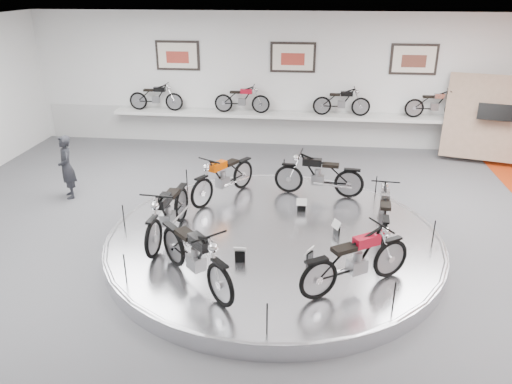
# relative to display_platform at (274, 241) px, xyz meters

# --- Properties ---
(floor) EXTENTS (16.00, 16.00, 0.00)m
(floor) POSITION_rel_display_platform_xyz_m (0.00, -0.30, -0.15)
(floor) COLOR #505052
(floor) RESTS_ON ground
(ceiling) EXTENTS (16.00, 16.00, 0.00)m
(ceiling) POSITION_rel_display_platform_xyz_m (0.00, -0.30, 3.85)
(ceiling) COLOR white
(ceiling) RESTS_ON wall_back
(wall_back) EXTENTS (16.00, 0.00, 16.00)m
(wall_back) POSITION_rel_display_platform_xyz_m (0.00, 6.70, 1.85)
(wall_back) COLOR silver
(wall_back) RESTS_ON floor
(dado_band) EXTENTS (15.68, 0.04, 1.10)m
(dado_band) POSITION_rel_display_platform_xyz_m (0.00, 6.68, 0.40)
(dado_band) COLOR #BCBCBA
(dado_band) RESTS_ON floor
(display_platform) EXTENTS (6.40, 6.40, 0.30)m
(display_platform) POSITION_rel_display_platform_xyz_m (0.00, 0.00, 0.00)
(display_platform) COLOR silver
(display_platform) RESTS_ON floor
(platform_rim) EXTENTS (6.40, 6.40, 0.10)m
(platform_rim) POSITION_rel_display_platform_xyz_m (0.00, 0.00, 0.12)
(platform_rim) COLOR #B2B2BA
(platform_rim) RESTS_ON display_platform
(shelf) EXTENTS (11.00, 0.55, 0.10)m
(shelf) POSITION_rel_display_platform_xyz_m (0.00, 6.40, 0.85)
(shelf) COLOR silver
(shelf) RESTS_ON wall_back
(poster_left) EXTENTS (1.35, 0.06, 0.88)m
(poster_left) POSITION_rel_display_platform_xyz_m (-3.50, 6.66, 2.55)
(poster_left) COLOR silver
(poster_left) RESTS_ON wall_back
(poster_center) EXTENTS (1.35, 0.06, 0.88)m
(poster_center) POSITION_rel_display_platform_xyz_m (0.00, 6.66, 2.55)
(poster_center) COLOR silver
(poster_center) RESTS_ON wall_back
(poster_right) EXTENTS (1.35, 0.06, 0.88)m
(poster_right) POSITION_rel_display_platform_xyz_m (3.50, 6.66, 2.55)
(poster_right) COLOR silver
(poster_right) RESTS_ON wall_back
(display_panel) EXTENTS (2.56, 1.52, 2.30)m
(display_panel) POSITION_rel_display_platform_xyz_m (5.60, 5.80, 1.10)
(display_panel) COLOR #9F7F6A
(display_panel) RESTS_ON floor
(shelf_bike_a) EXTENTS (1.22, 0.43, 0.73)m
(shelf_bike_a) POSITION_rel_display_platform_xyz_m (-4.20, 6.40, 1.27)
(shelf_bike_a) COLOR black
(shelf_bike_a) RESTS_ON shelf
(shelf_bike_b) EXTENTS (1.22, 0.43, 0.73)m
(shelf_bike_b) POSITION_rel_display_platform_xyz_m (-1.50, 6.40, 1.27)
(shelf_bike_b) COLOR maroon
(shelf_bike_b) RESTS_ON shelf
(shelf_bike_c) EXTENTS (1.22, 0.43, 0.73)m
(shelf_bike_c) POSITION_rel_display_platform_xyz_m (1.50, 6.40, 1.27)
(shelf_bike_c) COLOR black
(shelf_bike_c) RESTS_ON shelf
(shelf_bike_d) EXTENTS (1.22, 0.43, 0.73)m
(shelf_bike_d) POSITION_rel_display_platform_xyz_m (4.20, 6.40, 1.27)
(shelf_bike_d) COLOR #A8A8AC
(shelf_bike_d) RESTS_ON shelf
(bike_a) EXTENTS (0.70, 1.64, 0.94)m
(bike_a) POSITION_rel_display_platform_xyz_m (2.08, 0.27, 0.62)
(bike_a) COLOR #A8A8AC
(bike_a) RESTS_ON display_platform
(bike_b) EXTENTS (1.77, 0.79, 1.01)m
(bike_b) POSITION_rel_display_platform_xyz_m (0.85, 2.00, 0.65)
(bike_b) COLOR black
(bike_b) RESTS_ON display_platform
(bike_c) EXTENTS (1.43, 1.82, 1.03)m
(bike_c) POSITION_rel_display_platform_xyz_m (-1.26, 1.62, 0.66)
(bike_c) COLOR #CE4800
(bike_c) RESTS_ON display_platform
(bike_d) EXTENTS (0.80, 1.88, 1.07)m
(bike_d) POSITION_rel_display_platform_xyz_m (-1.96, -0.36, 0.69)
(bike_d) COLOR black
(bike_d) RESTS_ON display_platform
(bike_e) EXTENTS (1.71, 1.76, 1.07)m
(bike_e) POSITION_rel_display_platform_xyz_m (-1.11, -1.83, 0.68)
(bike_e) COLOR black
(bike_e) RESTS_ON display_platform
(bike_f) EXTENTS (1.80, 1.46, 1.03)m
(bike_f) POSITION_rel_display_platform_xyz_m (1.42, -1.66, 0.66)
(bike_f) COLOR maroon
(bike_f) RESTS_ON display_platform
(visitor) EXTENTS (0.61, 0.66, 1.52)m
(visitor) POSITION_rel_display_platform_xyz_m (-5.06, 1.93, 0.61)
(visitor) COLOR black
(visitor) RESTS_ON floor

